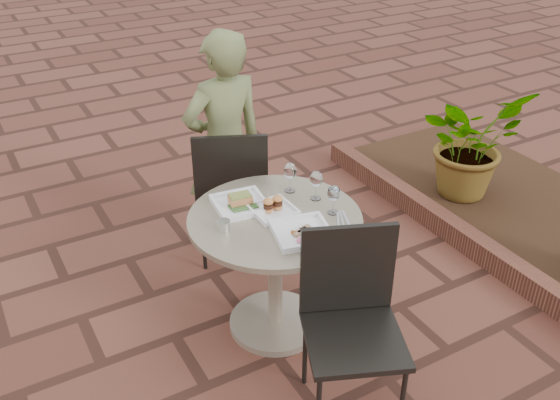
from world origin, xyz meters
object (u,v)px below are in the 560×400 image
diner (225,147)px  plate_tuna (302,232)px  plate_sliders (273,208)px  chair_near (351,309)px  plate_salmon (241,203)px  chair_far (231,185)px  cafe_table (275,256)px

diner → plate_tuna: diner is taller
plate_sliders → plate_tuna: bearing=-85.4°
chair_near → plate_sliders: chair_near is taller
plate_salmon → plate_sliders: size_ratio=1.35×
chair_near → diner: 1.48m
diner → plate_salmon: size_ratio=5.00×
chair_far → plate_salmon: 0.59m
diner → chair_far: bearing=73.6°
chair_far → plate_sliders: chair_far is taller
diner → plate_sliders: 0.82m
diner → plate_salmon: 0.72m
plate_tuna → diner: bearing=85.5°
diner → plate_tuna: size_ratio=4.48×
plate_salmon → cafe_table: bearing=-58.0°
diner → plate_sliders: (-0.11, -0.81, 0.02)m
plate_tuna → chair_far: bearing=87.0°
chair_near → plate_sliders: bearing=116.4°
chair_far → plate_salmon: bearing=94.1°
chair_near → diner: size_ratio=0.63×
plate_sliders → plate_tuna: plate_sliders is taller
plate_salmon → diner: bearing=71.5°
chair_far → plate_tuna: (-0.05, -0.91, 0.20)m
plate_salmon → plate_sliders: plate_sliders is taller
plate_sliders → diner: bearing=82.6°
cafe_table → chair_near: size_ratio=0.97×
plate_tuna → plate_salmon: bearing=110.2°
plate_salmon → plate_tuna: (0.14, -0.39, -0.00)m
cafe_table → diner: 0.90m
chair_far → plate_tuna: 0.93m
plate_salmon → plate_tuna: 0.41m
chair_far → plate_sliders: size_ratio=4.24×
plate_sliders → plate_salmon: bearing=132.8°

